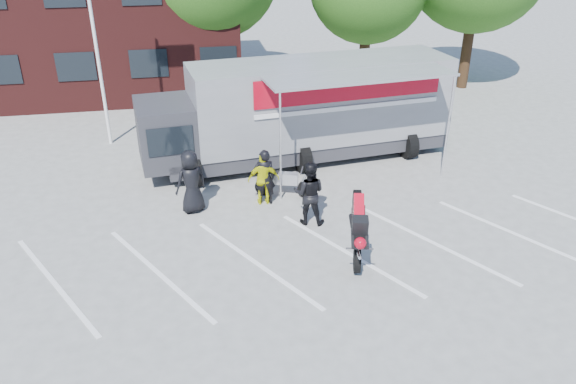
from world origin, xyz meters
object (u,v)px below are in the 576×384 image
object	(u,v)px
flagpole	(98,4)
spectator_leather_c	(309,193)
parked_motorcycle	(285,196)
spectator_leather_b	(264,177)
spectator_hivis	(264,179)
transporter_truck	(306,158)
stunt_bike_rider	(354,258)
spectator_leather_a	(191,182)

from	to	relation	value
flagpole	spectator_leather_c	world-z (taller)	flagpole
flagpole	parked_motorcycle	bearing A→B (deg)	-45.55
flagpole	spectator_leather_b	distance (m)	8.66
spectator_leather_b	spectator_hivis	bearing A→B (deg)	-4.83
transporter_truck	spectator_leather_b	size ratio (longest dim) A/B	6.24
parked_motorcycle	spectator_leather_b	xyz separation A→B (m)	(-0.68, -0.34, 0.87)
transporter_truck	spectator_hivis	world-z (taller)	transporter_truck
stunt_bike_rider	spectator_leather_c	world-z (taller)	spectator_leather_c
transporter_truck	spectator_leather_b	distance (m)	3.79
spectator_hivis	flagpole	bearing A→B (deg)	-49.34
parked_motorcycle	transporter_truck	bearing A→B (deg)	-6.41
flagpole	spectator_leather_a	bearing A→B (deg)	-66.30
transporter_truck	spectator_leather_b	xyz separation A→B (m)	(-1.97, -3.12, 0.87)
spectator_leather_c	spectator_leather_a	bearing A→B (deg)	-3.52
transporter_truck	spectator_leather_c	distance (m)	4.68
stunt_bike_rider	spectator_leather_a	xyz separation A→B (m)	(-3.93, 3.29, 0.95)
spectator_leather_b	parked_motorcycle	bearing A→B (deg)	-149.94
spectator_leather_b	spectator_leather_c	world-z (taller)	spectator_leather_c
parked_motorcycle	stunt_bike_rider	world-z (taller)	stunt_bike_rider
transporter_truck	parked_motorcycle	xyz separation A→B (m)	(-1.28, -2.78, 0.00)
spectator_hivis	parked_motorcycle	bearing A→B (deg)	-152.89
spectator_leather_a	spectator_leather_c	world-z (taller)	spectator_leather_a
parked_motorcycle	spectator_leather_b	distance (m)	1.16
spectator_leather_c	spectator_hivis	xyz separation A→B (m)	(-1.07, 1.38, -0.12)
parked_motorcycle	spectator_leather_c	xyz separation A→B (m)	(0.35, -1.71, 0.92)
parked_motorcycle	spectator_leather_b	bearing A→B (deg)	134.77
stunt_bike_rider	spectator_leather_b	bearing A→B (deg)	131.22
parked_motorcycle	spectator_leather_c	distance (m)	1.98
transporter_truck	stunt_bike_rider	world-z (taller)	transporter_truck
spectator_leather_c	spectator_leather_b	bearing A→B (deg)	-34.32
flagpole	spectator_leather_c	xyz separation A→B (m)	(5.80, -7.27, -4.13)
stunt_bike_rider	spectator_hivis	xyz separation A→B (m)	(-1.82, 3.38, 0.80)
parked_motorcycle	spectator_leather_a	bearing A→B (deg)	116.93
stunt_bike_rider	spectator_leather_c	distance (m)	2.33
parked_motorcycle	spectator_hivis	size ratio (longest dim) A/B	1.21
spectator_leather_a	spectator_hivis	distance (m)	2.12
flagpole	spectator_leather_a	xyz separation A→B (m)	(2.62, -5.98, -4.11)
spectator_leather_a	spectator_leather_b	bearing A→B (deg)	158.87
parked_motorcycle	spectator_hivis	world-z (taller)	spectator_hivis
transporter_truck	parked_motorcycle	world-z (taller)	transporter_truck
flagpole	transporter_truck	size ratio (longest dim) A/B	0.74
spectator_leather_a	transporter_truck	bearing A→B (deg)	-165.46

